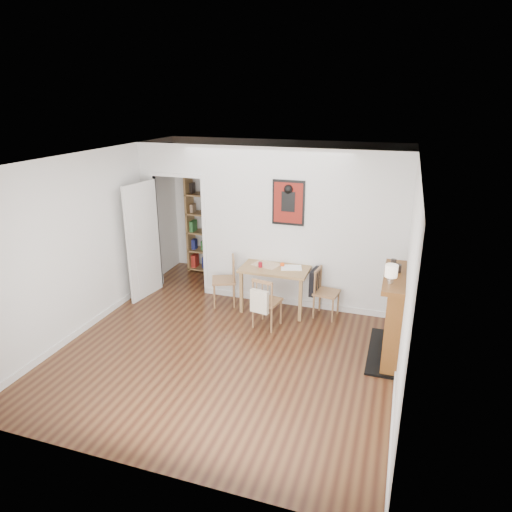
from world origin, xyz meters
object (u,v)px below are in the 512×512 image
(chair_front, at_px, (267,302))
(bookshelf, at_px, (208,224))
(orange_fruit, at_px, (282,265))
(chair_right, at_px, (325,292))
(red_glass, at_px, (260,265))
(notebook, at_px, (291,268))
(ceramic_jar_b, at_px, (394,263))
(fireplace, at_px, (395,313))
(chair_left, at_px, (224,281))
(mantel_lamp, at_px, (391,272))
(ceramic_jar_a, at_px, (398,268))
(dining_table, at_px, (275,272))

(chair_front, distance_m, bookshelf, 2.66)
(chair_front, xyz_separation_m, orange_fruit, (0.06, 0.67, 0.36))
(chair_right, height_order, bookshelf, bookshelf)
(red_glass, bearing_deg, notebook, 12.62)
(orange_fruit, xyz_separation_m, ceramic_jar_b, (1.70, -0.57, 0.43))
(bookshelf, bearing_deg, fireplace, -30.53)
(chair_left, xyz_separation_m, ceramic_jar_b, (2.67, -0.43, 0.78))
(chair_right, distance_m, mantel_lamp, 1.76)
(fireplace, bearing_deg, notebook, 151.64)
(orange_fruit, relative_size, ceramic_jar_a, 0.67)
(chair_front, height_order, notebook, chair_front)
(ceramic_jar_a, distance_m, ceramic_jar_b, 0.24)
(dining_table, distance_m, notebook, 0.27)
(fireplace, distance_m, red_glass, 2.26)
(chair_front, bearing_deg, fireplace, -7.18)
(chair_right, distance_m, fireplace, 1.38)
(chair_right, distance_m, orange_fruit, 0.81)
(chair_right, bearing_deg, chair_front, -141.55)
(dining_table, bearing_deg, fireplace, -24.27)
(red_glass, xyz_separation_m, notebook, (0.48, 0.11, -0.04))
(chair_front, distance_m, red_glass, 0.71)
(red_glass, bearing_deg, fireplace, -20.07)
(chair_right, relative_size, red_glass, 9.19)
(red_glass, bearing_deg, bookshelf, 137.78)
(ceramic_jar_a, bearing_deg, bookshelf, 150.55)
(bookshelf, distance_m, red_glass, 2.03)
(ceramic_jar_a, bearing_deg, chair_front, 175.97)
(fireplace, relative_size, mantel_lamp, 5.18)
(red_glass, bearing_deg, orange_fruit, 20.97)
(dining_table, height_order, ceramic_jar_b, ceramic_jar_b)
(chair_front, xyz_separation_m, ceramic_jar_b, (1.76, 0.10, 0.79))
(orange_fruit, distance_m, ceramic_jar_b, 1.84)
(chair_left, distance_m, chair_front, 1.05)
(chair_front, height_order, ceramic_jar_b, ceramic_jar_b)
(red_glass, relative_size, ceramic_jar_b, 0.93)
(fireplace, relative_size, ceramic_jar_a, 11.66)
(chair_left, relative_size, ceramic_jar_a, 7.92)
(bookshelf, bearing_deg, notebook, -32.25)
(red_glass, height_order, orange_fruit, red_glass)
(fireplace, xyz_separation_m, notebook, (-1.63, 0.88, 0.13))
(orange_fruit, bearing_deg, fireplace, -26.73)
(dining_table, bearing_deg, ceramic_jar_a, -21.84)
(red_glass, bearing_deg, chair_left, -179.18)
(chair_right, xyz_separation_m, red_glass, (-1.05, -0.08, 0.37))
(chair_front, relative_size, mantel_lamp, 3.37)
(ceramic_jar_a, bearing_deg, dining_table, 158.16)
(chair_front, distance_m, ceramic_jar_a, 1.99)
(fireplace, distance_m, mantel_lamp, 0.77)
(notebook, xyz_separation_m, mantel_lamp, (1.54, -1.19, 0.56))
(bookshelf, relative_size, mantel_lamp, 8.22)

